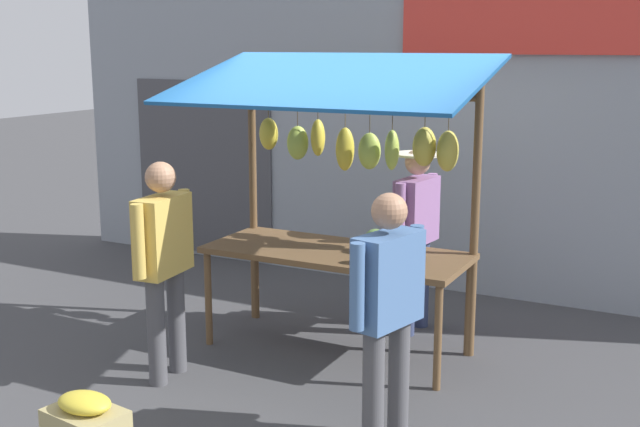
# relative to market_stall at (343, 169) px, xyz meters

# --- Properties ---
(ground_plane) EXTENTS (40.00, 40.00, 0.00)m
(ground_plane) POSITION_rel_market_stall_xyz_m (0.02, 0.06, -1.56)
(ground_plane) COLOR #424244
(street_backdrop) EXTENTS (9.00, 0.30, 3.40)m
(street_backdrop) POSITION_rel_market_stall_xyz_m (0.07, -2.13, 0.14)
(street_backdrop) COLOR #8C939E
(street_backdrop) RESTS_ON ground
(market_stall) EXTENTS (2.50, 1.46, 2.50)m
(market_stall) POSITION_rel_market_stall_xyz_m (0.00, 0.00, 0.00)
(market_stall) COLOR brown
(market_stall) RESTS_ON ground
(vendor_with_sunhat) EXTENTS (0.43, 0.71, 1.67)m
(vendor_with_sunhat) POSITION_rel_market_stall_xyz_m (-0.40, -0.69, -0.57)
(vendor_with_sunhat) COLOR navy
(vendor_with_sunhat) RESTS_ON ground
(shopper_with_shopping_bag) EXTENTS (0.33, 0.69, 1.68)m
(shopper_with_shopping_bag) POSITION_rel_market_stall_xyz_m (-1.00, 1.42, -0.58)
(shopper_with_shopping_bag) COLOR #4C4C51
(shopper_with_shopping_bag) RESTS_ON ground
(shopper_in_striped_shirt) EXTENTS (0.26, 0.72, 1.71)m
(shopper_in_striped_shirt) POSITION_rel_market_stall_xyz_m (0.94, 1.19, -0.56)
(shopper_in_striped_shirt) COLOR #4C4C51
(shopper_in_striped_shirt) RESTS_ON ground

